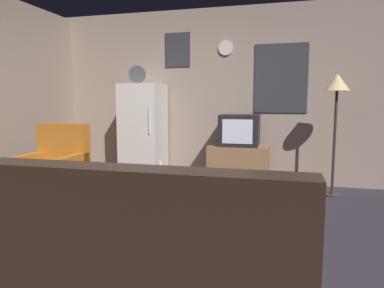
{
  "coord_description": "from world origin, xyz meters",
  "views": [
    {
      "loc": [
        1.03,
        -2.94,
        1.23
      ],
      "look_at": [
        0.01,
        0.9,
        0.75
      ],
      "focal_mm": 32.65,
      "sensor_mm": 36.0,
      "label": 1
    }
  ],
  "objects_px": {
    "coffee_table": "(147,196)",
    "couch": "(153,267)",
    "fridge": "(143,133)",
    "standing_lamp": "(337,92)",
    "remote_control": "(152,173)",
    "crt_tv": "(240,130)",
    "tv_stand": "(239,167)",
    "mug_ceramic_tan": "(136,170)",
    "wine_glass": "(160,168)",
    "armchair": "(55,175)",
    "mug_ceramic_white": "(145,176)"
  },
  "relations": [
    {
      "from": "mug_ceramic_white",
      "to": "remote_control",
      "type": "distance_m",
      "value": 0.35
    },
    {
      "from": "tv_stand",
      "to": "remote_control",
      "type": "bearing_deg",
      "value": -118.66
    },
    {
      "from": "fridge",
      "to": "wine_glass",
      "type": "relative_size",
      "value": 11.8
    },
    {
      "from": "wine_glass",
      "to": "crt_tv",
      "type": "bearing_deg",
      "value": 65.1
    },
    {
      "from": "wine_glass",
      "to": "armchair",
      "type": "height_order",
      "value": "armchair"
    },
    {
      "from": "fridge",
      "to": "crt_tv",
      "type": "distance_m",
      "value": 1.5
    },
    {
      "from": "wine_glass",
      "to": "remote_control",
      "type": "relative_size",
      "value": 1.0
    },
    {
      "from": "tv_stand",
      "to": "standing_lamp",
      "type": "height_order",
      "value": "standing_lamp"
    },
    {
      "from": "armchair",
      "to": "couch",
      "type": "bearing_deg",
      "value": -43.07
    },
    {
      "from": "crt_tv",
      "to": "remote_control",
      "type": "xyz_separation_m",
      "value": [
        -0.78,
        -1.42,
        -0.37
      ]
    },
    {
      "from": "coffee_table",
      "to": "couch",
      "type": "bearing_deg",
      "value": -66.73
    },
    {
      "from": "mug_ceramic_tan",
      "to": "crt_tv",
      "type": "bearing_deg",
      "value": 57.15
    },
    {
      "from": "fridge",
      "to": "couch",
      "type": "bearing_deg",
      "value": -66.45
    },
    {
      "from": "mug_ceramic_tan",
      "to": "armchair",
      "type": "distance_m",
      "value": 1.17
    },
    {
      "from": "coffee_table",
      "to": "mug_ceramic_tan",
      "type": "bearing_deg",
      "value": 155.09
    },
    {
      "from": "couch",
      "to": "crt_tv",
      "type": "bearing_deg",
      "value": 88.72
    },
    {
      "from": "remote_control",
      "to": "couch",
      "type": "bearing_deg",
      "value": -55.11
    },
    {
      "from": "armchair",
      "to": "mug_ceramic_white",
      "type": "bearing_deg",
      "value": -17.92
    },
    {
      "from": "fridge",
      "to": "crt_tv",
      "type": "xyz_separation_m",
      "value": [
        1.49,
        -0.06,
        0.08
      ]
    },
    {
      "from": "couch",
      "to": "mug_ceramic_white",
      "type": "bearing_deg",
      "value": 113.94
    },
    {
      "from": "crt_tv",
      "to": "mug_ceramic_tan",
      "type": "height_order",
      "value": "crt_tv"
    },
    {
      "from": "standing_lamp",
      "to": "mug_ceramic_white",
      "type": "bearing_deg",
      "value": -139.86
    },
    {
      "from": "mug_ceramic_tan",
      "to": "mug_ceramic_white",
      "type": "bearing_deg",
      "value": -51.93
    },
    {
      "from": "mug_ceramic_white",
      "to": "crt_tv",
      "type": "bearing_deg",
      "value": 67.98
    },
    {
      "from": "crt_tv",
      "to": "wine_glass",
      "type": "relative_size",
      "value": 3.6
    },
    {
      "from": "wine_glass",
      "to": "couch",
      "type": "relative_size",
      "value": 0.09
    },
    {
      "from": "mug_ceramic_tan",
      "to": "wine_glass",
      "type": "bearing_deg",
      "value": 3.65
    },
    {
      "from": "coffee_table",
      "to": "couch",
      "type": "relative_size",
      "value": 0.42
    },
    {
      "from": "standing_lamp",
      "to": "mug_ceramic_white",
      "type": "relative_size",
      "value": 17.67
    },
    {
      "from": "coffee_table",
      "to": "couch",
      "type": "height_order",
      "value": "couch"
    },
    {
      "from": "crt_tv",
      "to": "armchair",
      "type": "distance_m",
      "value": 2.52
    },
    {
      "from": "wine_glass",
      "to": "mug_ceramic_tan",
      "type": "height_order",
      "value": "wine_glass"
    },
    {
      "from": "fridge",
      "to": "remote_control",
      "type": "relative_size",
      "value": 11.8
    },
    {
      "from": "wine_glass",
      "to": "remote_control",
      "type": "height_order",
      "value": "wine_glass"
    },
    {
      "from": "fridge",
      "to": "standing_lamp",
      "type": "bearing_deg",
      "value": -3.42
    },
    {
      "from": "remote_control",
      "to": "crt_tv",
      "type": "bearing_deg",
      "value": 74.37
    },
    {
      "from": "remote_control",
      "to": "armchair",
      "type": "bearing_deg",
      "value": -171.32
    },
    {
      "from": "crt_tv",
      "to": "coffee_table",
      "type": "distance_m",
      "value": 1.83
    },
    {
      "from": "fridge",
      "to": "armchair",
      "type": "relative_size",
      "value": 1.84
    },
    {
      "from": "fridge",
      "to": "mug_ceramic_tan",
      "type": "height_order",
      "value": "fridge"
    },
    {
      "from": "armchair",
      "to": "couch",
      "type": "height_order",
      "value": "armchair"
    },
    {
      "from": "crt_tv",
      "to": "wine_glass",
      "type": "bearing_deg",
      "value": -114.9
    },
    {
      "from": "wine_glass",
      "to": "couch",
      "type": "xyz_separation_m",
      "value": [
        0.6,
        -1.76,
        -0.21
      ]
    },
    {
      "from": "tv_stand",
      "to": "coffee_table",
      "type": "bearing_deg",
      "value": -117.0
    },
    {
      "from": "remote_control",
      "to": "mug_ceramic_tan",
      "type": "bearing_deg",
      "value": -151.35
    },
    {
      "from": "standing_lamp",
      "to": "armchair",
      "type": "bearing_deg",
      "value": -160.14
    },
    {
      "from": "wine_glass",
      "to": "mug_ceramic_white",
      "type": "xyz_separation_m",
      "value": [
        -0.04,
        -0.31,
        -0.03
      ]
    },
    {
      "from": "fridge",
      "to": "mug_ceramic_tan",
      "type": "relative_size",
      "value": 19.67
    },
    {
      "from": "remote_control",
      "to": "armchair",
      "type": "distance_m",
      "value": 1.32
    },
    {
      "from": "crt_tv",
      "to": "standing_lamp",
      "type": "bearing_deg",
      "value": -4.93
    }
  ]
}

